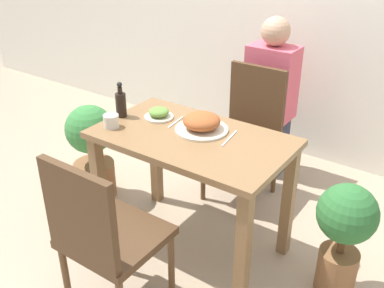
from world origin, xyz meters
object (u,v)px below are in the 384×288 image
Objects in this scene: potted_plant_right at (344,231)px; person_figure at (270,99)px; side_plate at (159,114)px; potted_plant_left at (92,148)px; sauce_bottle at (121,103)px; chair_far at (248,126)px; food_plate at (202,123)px; drink_cup at (111,121)px; chair_near at (103,234)px.

person_figure is (-0.87, 0.93, 0.19)m from potted_plant_right.
side_plate is 0.25× the size of potted_plant_left.
sauce_bottle is at bearing -173.11° from potted_plant_right.
chair_far is at bearing 67.78° from side_plate.
food_plate is 0.29m from side_plate.
potted_plant_left is (-0.38, 0.08, -0.44)m from sauce_bottle.
side_plate is at bearing -103.44° from person_figure.
drink_cup is 0.40× the size of sauce_bottle.
person_figure reaches higher than food_plate.
food_plate is at bearing 0.56° from side_plate.
sauce_bottle is at bearing -167.54° from food_plate.
potted_plant_left is 1.31m from person_figure.
chair_near is at bearing -70.40° from side_plate.
person_figure is at bearing 51.33° from potted_plant_left.
sauce_bottle is at bearing -11.67° from potted_plant_left.
chair_near reaches higher than potted_plant_left.
food_plate reaches higher than side_plate.
chair_far is 1.40× the size of potted_plant_right.
sauce_bottle reaches higher than potted_plant_left.
drink_cup is at bearing -51.27° from chair_near.
potted_plant_left is at bearing -40.72° from chair_near.
chair_near is at bearing -89.47° from chair_far.
sauce_bottle reaches higher than potted_plant_right.
potted_plant_left is at bearing 168.33° from sauce_bottle.
potted_plant_right is at bearing 2.68° from potted_plant_left.
drink_cup is 0.07× the size of person_figure.
chair_far is at bearing 38.03° from potted_plant_left.
potted_plant_right is at bearing -33.50° from chair_far.
drink_cup is 0.12× the size of potted_plant_left.
drink_cup is (-0.14, -0.25, 0.01)m from side_plate.
sauce_bottle is 1.19m from person_figure.
side_plate is 0.28m from drink_cup.
side_plate reaches higher than potted_plant_right.
food_plate is 0.96m from potted_plant_left.
side_plate is 1.99× the size of drink_cup.
potted_plant_right is 1.29m from person_figure.
sauce_bottle reaches higher than food_plate.
chair_far is 1.03m from potted_plant_right.
potted_plant_right is (1.11, 0.05, -0.37)m from side_plate.
drink_cup is at bearing -114.25° from chair_far.
side_plate is at bearing 28.56° from sauce_bottle.
person_figure is (0.23, 0.98, -0.18)m from side_plate.
sauce_bottle is (-0.48, -0.11, 0.04)m from food_plate.
food_plate is 1.39× the size of sauce_bottle.
potted_plant_left is at bearing -177.44° from side_plate.
drink_cup is 0.13× the size of potted_plant_right.
food_plate is at bearing 12.46° from sauce_bottle.
chair_far is at bearing -87.09° from person_figure.
sauce_bottle is (-0.46, 0.64, 0.31)m from chair_near.
sauce_bottle reaches higher than drink_cup.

